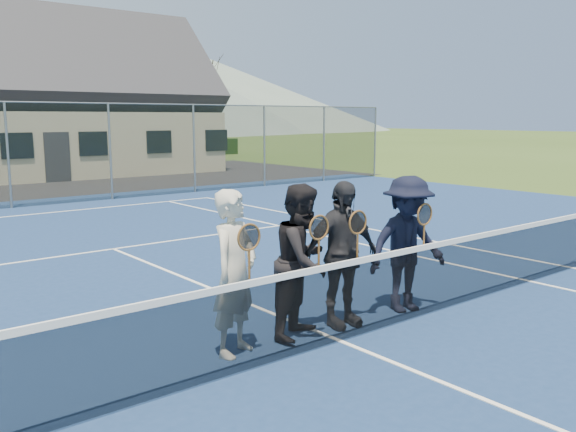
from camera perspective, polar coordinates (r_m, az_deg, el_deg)
name	(u,v)px	position (r m, az deg, el deg)	size (l,w,h in m)	color
court_surface	(341,342)	(7.16, 4.95, -11.71)	(30.00, 30.00, 0.02)	navy
hill_east	(200,94)	(116.36, -8.24, 11.28)	(90.00, 90.00, 14.00)	slate
court_markings	(341,341)	(7.16, 4.95, -11.60)	(11.03, 23.83, 0.01)	white
tennis_net	(341,298)	(6.99, 5.01, -7.65)	(11.68, 0.08, 1.10)	slate
perimeter_fence	(8,155)	(18.92, -24.73, 5.21)	(30.07, 0.07, 3.02)	slate
clubhouse	(34,85)	(30.11, -22.64, 11.21)	(15.60, 8.20, 7.70)	beige
tree_d	(119,66)	(41.44, -15.55, 13.33)	(3.20, 3.20, 7.77)	#342012
tree_e	(200,71)	(44.19, -8.21, 13.28)	(3.20, 3.20, 7.77)	#332012
player_a	(235,273)	(6.57, -5.00, -5.30)	(0.77, 0.66, 1.80)	beige
player_b	(303,261)	(7.08, 1.43, -4.20)	(1.08, 0.98, 1.80)	black
player_c	(341,254)	(7.44, 5.02, -3.57)	(1.10, 0.57, 1.80)	#232328
player_d	(407,244)	(8.15, 11.09, -2.60)	(1.29, 0.92, 1.80)	black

